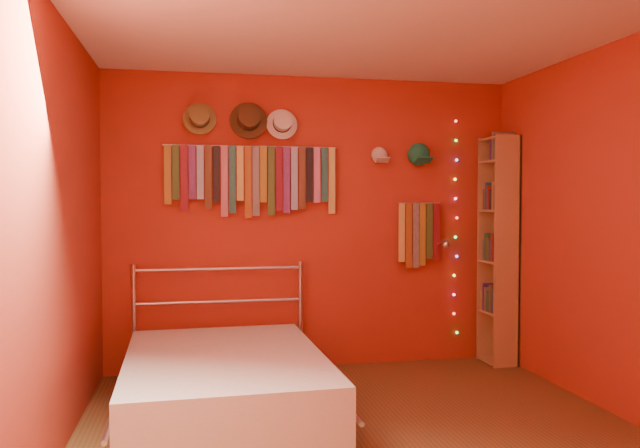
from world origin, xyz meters
TOP-DOWN VIEW (x-y plane):
  - ground at (0.00, 0.00)m, footprint 3.50×3.50m
  - back_wall at (0.00, 1.75)m, footprint 3.50×0.02m
  - right_wall at (1.75, 0.00)m, footprint 0.02×3.50m
  - left_wall at (-1.75, 0.00)m, footprint 0.02×3.50m
  - ceiling at (0.00, 0.00)m, footprint 3.50×3.50m
  - tie_rack at (-0.53, 1.68)m, footprint 1.45×0.03m
  - small_tie_rack at (0.94, 1.68)m, footprint 0.40×0.03m
  - fedora_olive at (-0.96, 1.66)m, footprint 0.27×0.15m
  - fedora_brown at (-0.56, 1.65)m, footprint 0.31×0.17m
  - fedora_white at (-0.28, 1.66)m, footprint 0.26×0.14m
  - cap_white at (0.58, 1.70)m, footprint 0.16×0.20m
  - cap_green at (0.94, 1.70)m, footprint 0.19×0.24m
  - fairy_lights at (1.29, 1.71)m, footprint 0.06×0.02m
  - reading_lamp at (1.12, 1.53)m, footprint 0.06×0.28m
  - bookshelf at (1.66, 1.53)m, footprint 0.25×0.34m
  - bed at (-0.81, 0.68)m, footprint 1.45×1.93m

SIDE VIEW (x-z plane):
  - ground at x=0.00m, z-range 0.00..0.00m
  - bed at x=-0.81m, z-range -0.25..0.68m
  - bookshelf at x=1.66m, z-range 0.02..2.02m
  - reading_lamp at x=1.12m, z-range 1.02..1.10m
  - small_tie_rack at x=0.94m, z-range 0.87..1.45m
  - fairy_lights at x=1.29m, z-range 0.23..2.16m
  - back_wall at x=0.00m, z-range 0.00..2.50m
  - right_wall at x=1.75m, z-range 0.00..2.50m
  - left_wall at x=-1.75m, z-range 0.00..2.50m
  - tie_rack at x=-0.53m, z-range 1.34..1.95m
  - cap_white at x=0.58m, z-range 1.75..1.91m
  - cap_green at x=0.94m, z-range 1.75..1.94m
  - fedora_white at x=-0.28m, z-range 1.96..2.22m
  - fedora_brown at x=-0.56m, z-range 1.96..2.27m
  - fedora_olive at x=-0.96m, z-range 1.98..2.25m
  - ceiling at x=0.00m, z-range 2.49..2.51m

